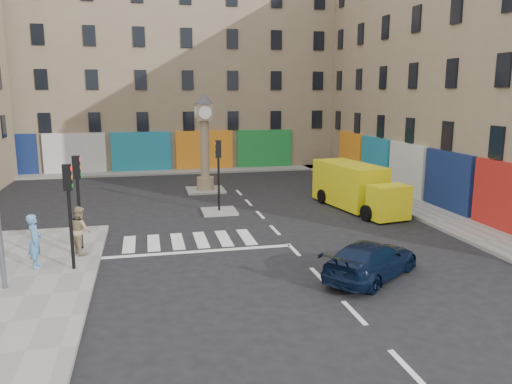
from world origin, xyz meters
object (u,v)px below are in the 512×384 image
object	(u,v)px
clock_pillar	(205,136)
pedestrian_tan	(80,230)
yellow_van	(356,187)
traffic_light_left_near	(69,200)
traffic_light_island	(218,164)
traffic_light_left_far	(78,187)
navy_sedan	(371,260)
pedestrian_blue	(35,241)

from	to	relation	value
clock_pillar	pedestrian_tan	world-z (taller)	clock_pillar
clock_pillar	yellow_van	bearing A→B (deg)	-42.08
traffic_light_left_near	clock_pillar	bearing A→B (deg)	65.45
traffic_light_island	yellow_van	distance (m)	7.56
traffic_light_left_far	yellow_van	size ratio (longest dim) A/B	0.54
clock_pillar	navy_sedan	world-z (taller)	clock_pillar
traffic_light_left_near	clock_pillar	size ratio (longest dim) A/B	0.61
traffic_light_left_near	pedestrian_tan	xyz separation A→B (m)	(0.07, 1.73, -1.55)
traffic_light_left_near	traffic_light_island	size ratio (longest dim) A/B	1.00
traffic_light_left_far	yellow_van	bearing A→B (deg)	18.99
traffic_light_left_near	yellow_van	size ratio (longest dim) A/B	0.54
navy_sedan	yellow_van	size ratio (longest dim) A/B	0.64
clock_pillar	pedestrian_tan	xyz separation A→B (m)	(-6.23, -12.07, -2.47)
traffic_light_left_far	traffic_light_left_near	bearing A→B (deg)	-90.00
pedestrian_blue	pedestrian_tan	world-z (taller)	pedestrian_blue
traffic_light_left_far	clock_pillar	bearing A→B (deg)	61.06
navy_sedan	pedestrian_blue	distance (m)	11.72
traffic_light_left_far	navy_sedan	xyz separation A→B (m)	(9.99, -5.10, -1.99)
clock_pillar	navy_sedan	size ratio (longest dim) A/B	1.40
traffic_light_island	navy_sedan	bearing A→B (deg)	-70.66
pedestrian_tan	clock_pillar	bearing A→B (deg)	-53.54
traffic_light_island	pedestrian_tan	size ratio (longest dim) A/B	2.00
yellow_van	navy_sedan	bearing A→B (deg)	-120.23
traffic_light_left_near	traffic_light_left_far	bearing A→B (deg)	90.00
traffic_light_left_far	pedestrian_blue	distance (m)	2.78
yellow_van	pedestrian_tan	size ratio (longest dim) A/B	3.69
pedestrian_blue	clock_pillar	bearing A→B (deg)	-32.60
traffic_light_left_far	yellow_van	world-z (taller)	traffic_light_left_far
pedestrian_blue	traffic_light_left_far	bearing A→B (deg)	-36.55
traffic_light_left_near	pedestrian_tan	size ratio (longest dim) A/B	2.00
traffic_light_left_far	pedestrian_blue	size ratio (longest dim) A/B	1.92
traffic_light_left_far	traffic_light_island	xyz separation A→B (m)	(6.30, 5.40, -0.03)
traffic_light_island	navy_sedan	size ratio (longest dim) A/B	0.85
traffic_light_left_far	pedestrian_tan	bearing A→B (deg)	-84.16
pedestrian_tan	traffic_light_island	bearing A→B (deg)	-71.98
traffic_light_island	clock_pillar	size ratio (longest dim) A/B	0.61
traffic_light_island	traffic_light_left_far	bearing A→B (deg)	-139.40
navy_sedan	pedestrian_tan	xyz separation A→B (m)	(-9.92, 4.43, 0.44)
traffic_light_left_far	yellow_van	xyz separation A→B (m)	(13.70, 4.71, -1.43)
traffic_light_island	traffic_light_left_near	bearing A→B (deg)	-128.93
traffic_light_left_far	pedestrian_blue	world-z (taller)	traffic_light_left_far
traffic_light_left_far	pedestrian_tan	xyz separation A→B (m)	(0.07, -0.67, -1.55)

